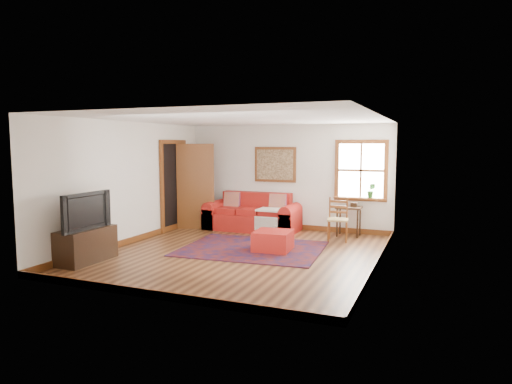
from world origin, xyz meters
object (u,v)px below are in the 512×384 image
at_px(red_leather_sofa, 253,217).
at_px(ladder_back_chair, 338,218).
at_px(side_table, 349,212).
at_px(media_cabinet, 86,245).
at_px(red_ottoman, 273,241).

bearing_deg(red_leather_sofa, ladder_back_chair, -12.61).
height_order(side_table, media_cabinet, side_table).
relative_size(red_leather_sofa, ladder_back_chair, 2.46).
xyz_separation_m(red_leather_sofa, red_ottoman, (1.20, -1.90, -0.10)).
xyz_separation_m(red_leather_sofa, ladder_back_chair, (2.15, -0.48, 0.20)).
xyz_separation_m(red_ottoman, side_table, (1.07, 1.98, 0.34)).
xyz_separation_m(side_table, ladder_back_chair, (-0.12, -0.56, -0.05)).
relative_size(red_leather_sofa, side_table, 3.40).
height_order(red_ottoman, media_cabinet, media_cabinet).
xyz_separation_m(red_leather_sofa, media_cabinet, (-1.53, -3.88, 0.00)).
distance_m(red_leather_sofa, red_ottoman, 2.25).
distance_m(side_table, media_cabinet, 5.49).
bearing_deg(media_cabinet, ladder_back_chair, 42.74).
distance_m(red_leather_sofa, ladder_back_chair, 2.21).
distance_m(red_ottoman, media_cabinet, 3.38).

